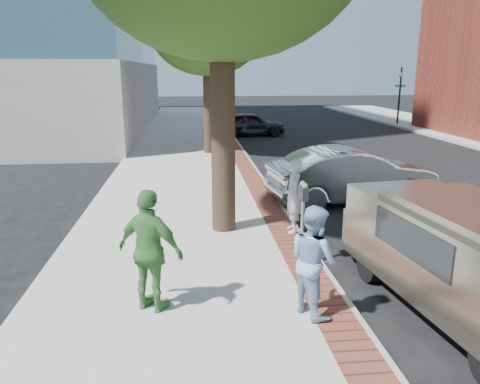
{
  "coord_description": "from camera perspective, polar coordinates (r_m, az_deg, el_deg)",
  "views": [
    {
      "loc": [
        -1.31,
        -8.05,
        3.6
      ],
      "look_at": [
        -0.32,
        1.09,
        1.2
      ],
      "focal_mm": 35.0,
      "sensor_mm": 36.0,
      "label": 1
    }
  ],
  "objects": [
    {
      "name": "ground",
      "position": [
        8.91,
        2.86,
        -9.21
      ],
      "size": [
        120.0,
        120.0,
        0.0
      ],
      "primitive_type": "plane",
      "color": "black",
      "rests_on": "ground"
    },
    {
      "name": "sidewalk",
      "position": [
        16.43,
        -6.68,
        2.14
      ],
      "size": [
        5.0,
        60.0,
        0.15
      ],
      "primitive_type": "cube",
      "color": "#9E9991",
      "rests_on": "ground"
    },
    {
      "name": "brick_strip",
      "position": [
        16.53,
        0.96,
        2.61
      ],
      "size": [
        0.6,
        60.0,
        0.01
      ],
      "primitive_type": "cube",
      "color": "brown",
      "rests_on": "sidewalk"
    },
    {
      "name": "curb",
      "position": [
        16.6,
        2.16,
        2.36
      ],
      "size": [
        0.1,
        60.0,
        0.15
      ],
      "primitive_type": "cube",
      "color": "gray",
      "rests_on": "ground"
    },
    {
      "name": "signal_near",
      "position": [
        30.16,
        -1.99,
        12.06
      ],
      "size": [
        0.7,
        0.15,
        3.8
      ],
      "color": "black",
      "rests_on": "ground"
    },
    {
      "name": "signal_far",
      "position": [
        33.09,
        18.91,
        11.53
      ],
      "size": [
        0.7,
        0.15,
        3.8
      ],
      "color": "black",
      "rests_on": "ground"
    },
    {
      "name": "tree_far",
      "position": [
        20.13,
        -4.06,
        19.44
      ],
      "size": [
        4.8,
        4.8,
        7.14
      ],
      "color": "black",
      "rests_on": "sidewalk"
    },
    {
      "name": "parking_meter",
      "position": [
        8.7,
        7.7,
        -1.49
      ],
      "size": [
        0.12,
        0.32,
        1.47
      ],
      "color": "gray",
      "rests_on": "sidewalk"
    },
    {
      "name": "person_gray",
      "position": [
        10.19,
        6.51,
        -0.5
      ],
      "size": [
        0.42,
        0.61,
        1.61
      ],
      "primitive_type": "imported",
      "rotation": [
        0.0,
        0.0,
        -1.63
      ],
      "color": "silver",
      "rests_on": "sidewalk"
    },
    {
      "name": "person_officer",
      "position": [
        6.84,
        8.95,
        -8.21
      ],
      "size": [
        0.87,
        0.97,
        1.63
      ],
      "primitive_type": "imported",
      "rotation": [
        0.0,
        0.0,
        1.96
      ],
      "color": "#83A3CB",
      "rests_on": "sidewalk"
    },
    {
      "name": "person_green",
      "position": [
        6.93,
        -10.86,
        -7.09
      ],
      "size": [
        1.15,
        0.94,
        1.84
      ],
      "primitive_type": "imported",
      "rotation": [
        0.0,
        0.0,
        2.6
      ],
      "color": "#41813B",
      "rests_on": "sidewalk"
    },
    {
      "name": "sedan_silver",
      "position": [
        13.39,
        13.49,
        2.0
      ],
      "size": [
        4.82,
        2.24,
        1.53
      ],
      "primitive_type": "imported",
      "rotation": [
        0.0,
        0.0,
        1.71
      ],
      "color": "#B0B2B7",
      "rests_on": "ground"
    },
    {
      "name": "bg_car",
      "position": [
        26.6,
        1.24,
        8.3
      ],
      "size": [
        4.02,
        1.86,
        1.33
      ],
      "primitive_type": "imported",
      "rotation": [
        0.0,
        0.0,
        1.65
      ],
      "color": "black",
      "rests_on": "ground"
    },
    {
      "name": "van",
      "position": [
        7.76,
        25.59,
        -6.85
      ],
      "size": [
        2.33,
        4.87,
        1.73
      ],
      "rotation": [
        0.0,
        0.0,
        0.12
      ],
      "color": "gray",
      "rests_on": "ground"
    }
  ]
}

